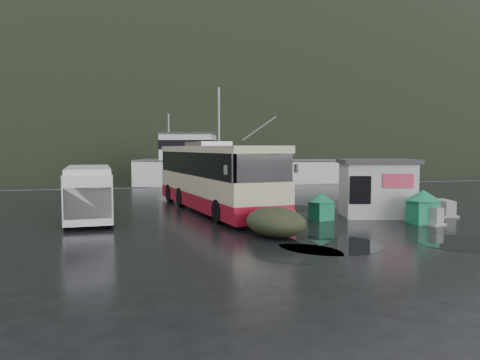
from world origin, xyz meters
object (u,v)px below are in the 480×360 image
object	(u,v)px
dome_tent	(275,236)
jersey_barrier_b	(426,224)
waste_bin_right	(422,224)
coach_bus	(214,210)
white_van	(89,220)
waste_bin_left	(321,220)
ticket_kiosk	(376,216)
fishing_trawler	(249,179)
jersey_barrier_a	(445,216)

from	to	relation	value
dome_tent	jersey_barrier_b	world-z (taller)	dome_tent
waste_bin_right	dome_tent	bearing A→B (deg)	-171.03
coach_bus	dome_tent	size ratio (longest dim) A/B	4.68
white_van	waste_bin_right	size ratio (longest dim) A/B	3.98
waste_bin_left	ticket_kiosk	xyz separation A→B (m)	(3.19, 0.37, 0.00)
waste_bin_left	ticket_kiosk	size ratio (longest dim) A/B	0.35
dome_tent	ticket_kiosk	size ratio (longest dim) A/B	0.78
white_van	fishing_trawler	bearing A→B (deg)	57.05
fishing_trawler	ticket_kiosk	bearing A→B (deg)	-74.83
fishing_trawler	coach_bus	bearing A→B (deg)	-92.42
coach_bus	jersey_barrier_a	distance (m)	12.07
jersey_barrier_a	waste_bin_right	bearing A→B (deg)	-144.77
coach_bus	white_van	bearing A→B (deg)	-169.39
dome_tent	jersey_barrier_b	distance (m)	7.66
ticket_kiosk	fishing_trawler	distance (m)	28.17
dome_tent	jersey_barrier_b	size ratio (longest dim) A/B	1.79
jersey_barrier_b	fishing_trawler	xyz separation A→B (m)	(0.36, 30.82, 0.00)
coach_bus	jersey_barrier_a	world-z (taller)	coach_bus
waste_bin_right	fishing_trawler	distance (m)	30.72
ticket_kiosk	jersey_barrier_b	size ratio (longest dim) A/B	2.29
jersey_barrier_a	coach_bus	bearing A→B (deg)	155.24
waste_bin_right	jersey_barrier_a	size ratio (longest dim) A/B	0.97
jersey_barrier_b	jersey_barrier_a	bearing A→B (deg)	37.67
coach_bus	jersey_barrier_b	size ratio (longest dim) A/B	8.39
waste_bin_right	jersey_barrier_b	distance (m)	0.14
white_van	waste_bin_right	bearing A→B (deg)	-20.63
white_van	waste_bin_left	bearing A→B (deg)	-16.24
coach_bus	ticket_kiosk	distance (m)	8.65
ticket_kiosk	jersey_barrier_a	size ratio (longest dim) A/B	2.30
ticket_kiosk	jersey_barrier_b	distance (m)	2.83
dome_tent	ticket_kiosk	distance (m)	7.65
waste_bin_right	dome_tent	world-z (taller)	waste_bin_right
coach_bus	ticket_kiosk	size ratio (longest dim) A/B	3.67
waste_bin_left	jersey_barrier_a	world-z (taller)	waste_bin_left
white_van	jersey_barrier_a	bearing A→B (deg)	-12.06
white_van	jersey_barrier_a	distance (m)	17.70
waste_bin_right	jersey_barrier_b	xyz separation A→B (m)	(0.10, -0.10, 0.00)
coach_bus	white_van	world-z (taller)	coach_bus
dome_tent	jersey_barrier_a	world-z (taller)	dome_tent
coach_bus	fishing_trawler	bearing A→B (deg)	62.44
coach_bus	jersey_barrier_a	size ratio (longest dim) A/B	8.44
white_van	dome_tent	distance (m)	9.46
waste_bin_left	jersey_barrier_a	size ratio (longest dim) A/B	0.80
dome_tent	ticket_kiosk	bearing A→B (deg)	29.44
jersey_barrier_a	waste_bin_left	bearing A→B (deg)	177.32
waste_bin_right	dome_tent	xyz separation A→B (m)	(-7.48, -1.18, 0.00)
coach_bus	fishing_trawler	world-z (taller)	fishing_trawler
jersey_barrier_a	jersey_barrier_b	world-z (taller)	jersey_barrier_b
waste_bin_left	dome_tent	bearing A→B (deg)	-135.68
white_van	dome_tent	size ratio (longest dim) A/B	2.14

